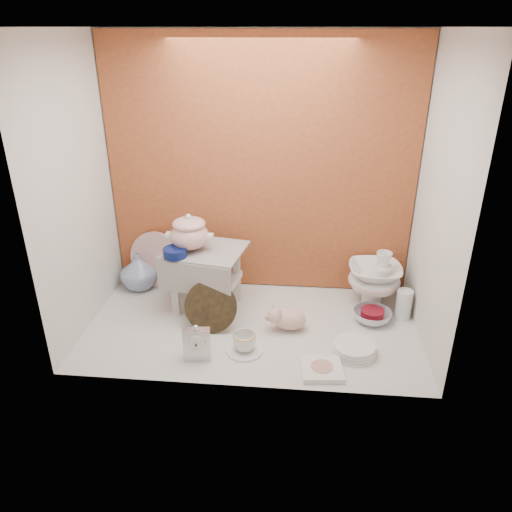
% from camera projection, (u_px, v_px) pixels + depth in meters
% --- Properties ---
extents(ground, '(1.80, 1.80, 0.00)m').
position_uv_depth(ground, '(252.00, 326.00, 2.71)').
color(ground, silver).
rests_on(ground, ground).
extents(niche_shell, '(1.86, 1.03, 1.53)m').
position_uv_depth(niche_shell, '(255.00, 151.00, 2.47)').
color(niche_shell, '#A8502A').
rests_on(niche_shell, ground).
extents(step_stool, '(0.49, 0.44, 0.37)m').
position_uv_depth(step_stool, '(206.00, 278.00, 2.83)').
color(step_stool, silver).
rests_on(step_stool, ground).
extents(soup_tureen, '(0.30, 0.30, 0.21)m').
position_uv_depth(soup_tureen, '(189.00, 232.00, 2.70)').
color(soup_tureen, white).
rests_on(soup_tureen, step_stool).
extents(cobalt_bowl, '(0.15, 0.15, 0.05)m').
position_uv_depth(cobalt_bowl, '(175.00, 253.00, 2.65)').
color(cobalt_bowl, '#0A164F').
rests_on(cobalt_bowl, step_stool).
extents(floral_platter, '(0.37, 0.15, 0.36)m').
position_uv_depth(floral_platter, '(157.00, 260.00, 3.05)').
color(floral_platter, white).
rests_on(floral_platter, ground).
extents(blue_white_vase, '(0.25, 0.25, 0.24)m').
position_uv_depth(blue_white_vase, '(139.00, 271.00, 3.05)').
color(blue_white_vase, silver).
rests_on(blue_white_vase, ground).
extents(lacquer_tray, '(0.29, 0.14, 0.27)m').
position_uv_depth(lacquer_tray, '(211.00, 307.00, 2.63)').
color(lacquer_tray, black).
rests_on(lacquer_tray, ground).
extents(mantel_clock, '(0.14, 0.06, 0.19)m').
position_uv_depth(mantel_clock, '(197.00, 343.00, 2.40)').
color(mantel_clock, silver).
rests_on(mantel_clock, ground).
extents(plush_pig, '(0.25, 0.19, 0.13)m').
position_uv_depth(plush_pig, '(290.00, 319.00, 2.65)').
color(plush_pig, '#D3A395').
rests_on(plush_pig, ground).
extents(teacup_saucer, '(0.24, 0.24, 0.01)m').
position_uv_depth(teacup_saucer, '(245.00, 350.00, 2.49)').
color(teacup_saucer, white).
rests_on(teacup_saucer, ground).
extents(gold_rim_teacup, '(0.12, 0.12, 0.09)m').
position_uv_depth(gold_rim_teacup, '(244.00, 342.00, 2.47)').
color(gold_rim_teacup, white).
rests_on(gold_rim_teacup, teacup_saucer).
extents(lattice_dish, '(0.21, 0.21, 0.03)m').
position_uv_depth(lattice_dish, '(322.00, 369.00, 2.35)').
color(lattice_dish, white).
rests_on(lattice_dish, ground).
extents(dinner_plate_stack, '(0.29, 0.29, 0.06)m').
position_uv_depth(dinner_plate_stack, '(354.00, 349.00, 2.47)').
color(dinner_plate_stack, white).
rests_on(dinner_plate_stack, ground).
extents(crystal_bowl, '(0.28, 0.28, 0.07)m').
position_uv_depth(crystal_bowl, '(372.00, 316.00, 2.74)').
color(crystal_bowl, silver).
rests_on(crystal_bowl, ground).
extents(clear_glass_vase, '(0.10, 0.10, 0.18)m').
position_uv_depth(clear_glass_vase, '(404.00, 304.00, 2.75)').
color(clear_glass_vase, silver).
rests_on(clear_glass_vase, ground).
extents(porcelain_tower, '(0.40, 0.40, 0.35)m').
position_uv_depth(porcelain_tower, '(374.00, 278.00, 2.85)').
color(porcelain_tower, white).
rests_on(porcelain_tower, ground).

